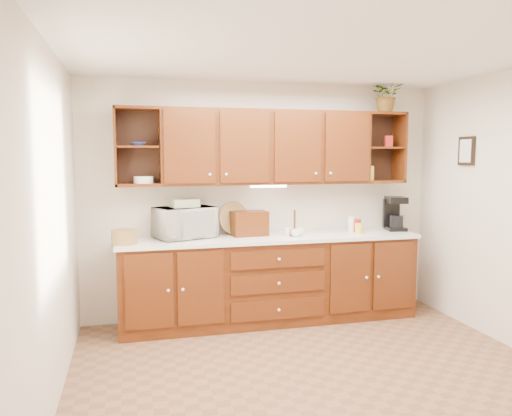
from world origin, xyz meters
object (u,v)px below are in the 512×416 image
potted_plant (387,95)px  microwave (185,222)px  coffee_maker (395,214)px  bread_box (249,223)px

potted_plant → microwave: bearing=179.8°
coffee_maker → potted_plant: potted_plant is taller
microwave → coffee_maker: size_ratio=1.51×
bread_box → microwave: bearing=174.0°
coffee_maker → potted_plant: bearing=-173.4°
potted_plant → coffee_maker: bearing=-6.4°
bread_box → potted_plant: (1.60, 0.00, 1.41)m
microwave → coffee_maker: 2.43m
potted_plant → bread_box: bearing=-179.9°
microwave → coffee_maker: coffee_maker is taller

